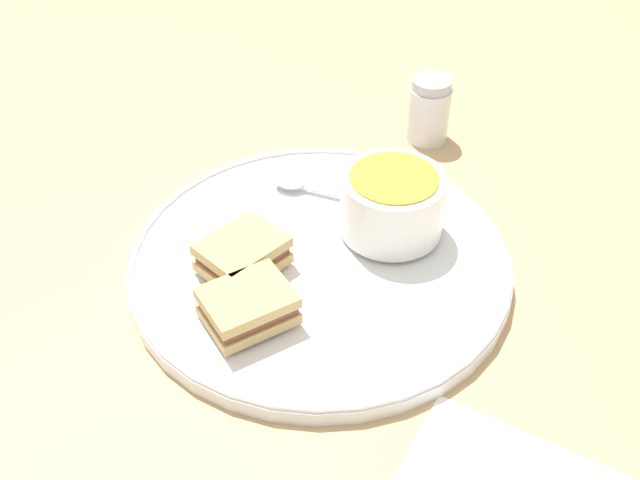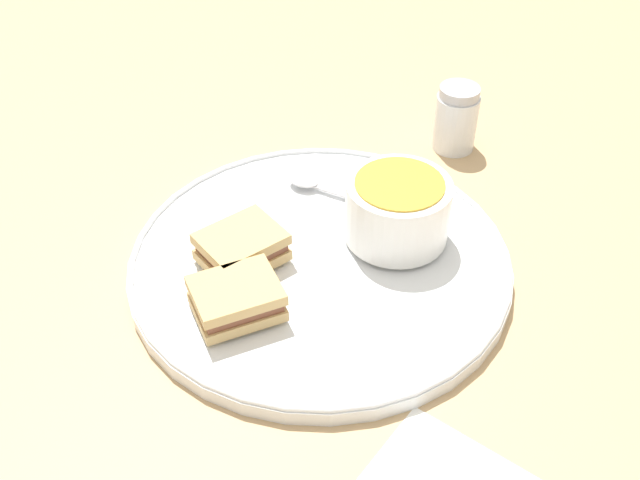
{
  "view_description": "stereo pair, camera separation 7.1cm",
  "coord_description": "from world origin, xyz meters",
  "px_view_note": "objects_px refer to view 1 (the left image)",
  "views": [
    {
      "loc": [
        0.22,
        -0.49,
        0.5
      ],
      "look_at": [
        0.0,
        0.0,
        0.04
      ],
      "focal_mm": 42.0,
      "sensor_mm": 36.0,
      "label": 1
    },
    {
      "loc": [
        0.28,
        -0.46,
        0.5
      ],
      "look_at": [
        0.0,
        0.0,
        0.04
      ],
      "focal_mm": 42.0,
      "sensor_mm": 36.0,
      "label": 2
    }
  ],
  "objects_px": {
    "soup_bowl": "(392,203)",
    "salt_shaker": "(429,110)",
    "spoon": "(299,185)",
    "sandwich_half_near": "(243,254)",
    "sandwich_half_far": "(248,306)"
  },
  "relations": [
    {
      "from": "soup_bowl",
      "to": "sandwich_half_near",
      "type": "relative_size",
      "value": 1.11
    },
    {
      "from": "spoon",
      "to": "sandwich_half_near",
      "type": "distance_m",
      "value": 0.13
    },
    {
      "from": "sandwich_half_far",
      "to": "salt_shaker",
      "type": "relative_size",
      "value": 1.21
    },
    {
      "from": "soup_bowl",
      "to": "salt_shaker",
      "type": "height_order",
      "value": "soup_bowl"
    },
    {
      "from": "spoon",
      "to": "salt_shaker",
      "type": "height_order",
      "value": "salt_shaker"
    },
    {
      "from": "spoon",
      "to": "sandwich_half_far",
      "type": "distance_m",
      "value": 0.2
    },
    {
      "from": "sandwich_half_near",
      "to": "soup_bowl",
      "type": "bearing_deg",
      "value": 44.65
    },
    {
      "from": "soup_bowl",
      "to": "sandwich_half_far",
      "type": "relative_size",
      "value": 1.06
    },
    {
      "from": "sandwich_half_near",
      "to": "sandwich_half_far",
      "type": "height_order",
      "value": "same"
    },
    {
      "from": "soup_bowl",
      "to": "spoon",
      "type": "xyz_separation_m",
      "value": [
        -0.11,
        0.03,
        -0.03
      ]
    },
    {
      "from": "sandwich_half_near",
      "to": "sandwich_half_far",
      "type": "relative_size",
      "value": 0.95
    },
    {
      "from": "salt_shaker",
      "to": "sandwich_half_near",
      "type": "bearing_deg",
      "value": -105.19
    },
    {
      "from": "soup_bowl",
      "to": "salt_shaker",
      "type": "bearing_deg",
      "value": 96.99
    },
    {
      "from": "soup_bowl",
      "to": "sandwich_half_far",
      "type": "height_order",
      "value": "soup_bowl"
    },
    {
      "from": "spoon",
      "to": "sandwich_half_far",
      "type": "xyz_separation_m",
      "value": [
        0.04,
        -0.19,
        0.01
      ]
    }
  ]
}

